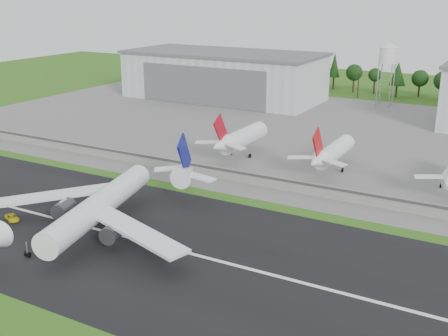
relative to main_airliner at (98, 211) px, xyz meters
The scene contains 13 objects.
ground 27.25m from the main_airliner, 20.93° to the right, with size 600.00×600.00×0.00m, color #2C5614.
runway 25.50m from the main_airliner, ahead, with size 320.00×60.00×0.10m, color black.
runway_centerline 25.49m from the main_airliner, ahead, with size 220.00×1.00×0.02m, color white.
apron 113.33m from the main_airliner, 77.23° to the left, with size 320.00×150.00×0.10m, color slate.
blast_fence 51.94m from the main_airliner, 61.13° to the left, with size 240.00×0.61×3.50m.
hangar_west 164.92m from the main_airliner, 109.49° to the left, with size 97.00×44.00×23.20m.
water_tower 177.65m from the main_airliner, 83.48° to the left, with size 8.40×8.40×29.40m.
utility_poles 192.12m from the main_airliner, 82.51° to the left, with size 230.00×3.00×12.00m, color black, non-canonical shape.
treeline 207.00m from the main_airliner, 83.05° to the left, with size 320.00×16.00×22.00m, color black, non-canonical shape.
main_airliner is the anchor object (origin of this frame).
ground_vehicle 23.29m from the main_airliner, 166.42° to the right, with size 2.26×4.91×1.36m, color yellow.
parked_jet_red_a 67.02m from the main_airliner, 89.93° to the left, with size 7.36×31.29×16.83m.
parked_jet_red_b 73.79m from the main_airliner, 65.13° to the left, with size 7.36×31.29×16.42m.
Camera 1 is at (56.52, -78.37, 52.32)m, focal length 45.00 mm.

